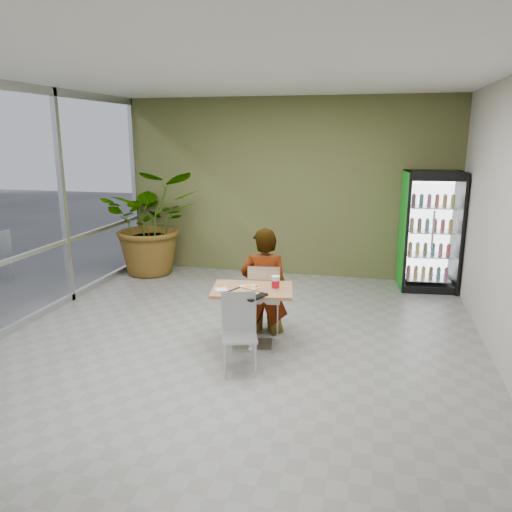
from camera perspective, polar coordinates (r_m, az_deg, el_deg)
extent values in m
plane|color=gray|center=(6.20, -2.49, -10.48)|extent=(7.00, 7.00, 0.00)
cube|color=#A86948|center=(5.99, -0.40, -3.88)|extent=(1.05, 0.81, 0.04)
cylinder|color=#BBBEC1|center=(6.11, -0.40, -7.23)|extent=(0.10, 0.10, 0.71)
cube|color=#BBBEC1|center=(6.24, -0.39, -10.12)|extent=(0.53, 0.45, 0.04)
cube|color=#BBBEC1|center=(6.60, 1.04, -4.87)|extent=(0.46, 0.46, 0.03)
cube|color=#BBBEC1|center=(6.34, 0.90, -3.34)|extent=(0.41, 0.08, 0.49)
cylinder|color=#BBBEC1|center=(6.82, 2.64, -6.20)|extent=(0.02, 0.02, 0.44)
cylinder|color=#BBBEC1|center=(6.85, -0.30, -6.10)|extent=(0.02, 0.02, 0.44)
cylinder|color=#BBBEC1|center=(6.50, 2.45, -7.24)|extent=(0.02, 0.02, 0.44)
cylinder|color=#BBBEC1|center=(6.52, -0.65, -7.13)|extent=(0.02, 0.02, 0.44)
cube|color=#BBBEC1|center=(5.49, -1.91, -9.20)|extent=(0.48, 0.48, 0.03)
cube|color=#BBBEC1|center=(5.57, -2.00, -6.34)|extent=(0.37, 0.14, 0.45)
cylinder|color=#BBBEC1|center=(5.42, -3.57, -11.88)|extent=(0.02, 0.02, 0.41)
cylinder|color=#BBBEC1|center=(5.43, -0.06, -11.79)|extent=(0.02, 0.02, 0.41)
cylinder|color=#BBBEC1|center=(5.71, -3.62, -10.48)|extent=(0.02, 0.02, 0.41)
cylinder|color=#BBBEC1|center=(5.72, -0.31, -10.40)|extent=(0.02, 0.02, 0.41)
imported|color=black|center=(6.52, 0.95, -4.10)|extent=(0.67, 0.48, 1.69)
cylinder|color=white|center=(5.99, -0.81, -3.63)|extent=(0.24, 0.24, 0.01)
cylinder|color=white|center=(5.89, 2.24, -3.18)|extent=(0.09, 0.09, 0.16)
cylinder|color=red|center=(5.89, 2.24, -3.23)|extent=(0.09, 0.09, 0.09)
cylinder|color=white|center=(5.86, 2.25, -2.38)|extent=(0.10, 0.10, 0.01)
cube|color=white|center=(5.90, -3.99, -3.89)|extent=(0.19, 0.19, 0.02)
cube|color=black|center=(5.72, -1.23, -4.40)|extent=(0.51, 0.45, 0.02)
cube|color=black|center=(8.75, 19.29, 2.70)|extent=(0.95, 0.78, 1.97)
cube|color=green|center=(8.71, 16.35, 2.87)|extent=(0.08, 0.67, 1.93)
cube|color=white|center=(8.41, 19.51, 2.41)|extent=(0.71, 0.08, 1.58)
imported|color=#29682D|center=(9.43, -11.77, 3.80)|extent=(2.21, 2.09, 1.93)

